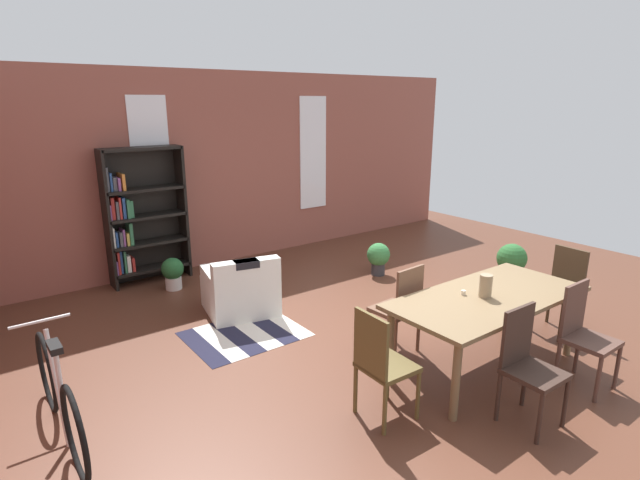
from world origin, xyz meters
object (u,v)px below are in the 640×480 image
Objects in this scene: bookshelf_tall at (140,217)px; potted_plant_corner at (378,257)px; vase_on_table at (486,286)px; bicycle_second at (59,397)px; dining_table at (488,303)px; dining_chair_head_left at (381,362)px; dining_chair_head_right at (562,287)px; armchair_white at (241,291)px; potted_plant_by_shelf at (173,272)px; potted_plant_window at (512,260)px; dining_chair_far_left at (400,306)px; dining_chair_near_right at (583,332)px; dining_chair_near_left at (527,363)px.

potted_plant_corner is at bearing -32.03° from bookshelf_tall.
vase_on_table is 3.70m from bicycle_second.
dining_chair_head_left is at bearing 179.90° from dining_table.
armchair_white is at bearing 135.61° from dining_chair_head_right.
armchair_white is (-2.64, 2.58, -0.23)m from dining_chair_head_right.
potted_plant_window reaches higher than potted_plant_by_shelf.
dining_chair_far_left is 1.16m from dining_chair_head_left.
dining_chair_near_right is at bearing -65.70° from bookshelf_tall.
dining_chair_head_right is (1.44, -0.00, -0.35)m from vase_on_table.
potted_plant_by_shelf is at bearing 128.04° from dining_chair_head_right.
bicycle_second is (-2.23, -1.29, 0.07)m from armchair_white.
dining_chair_near_left is 1.00× the size of armchair_white.
bookshelf_tall is 3.45× the size of potted_plant_window.
dining_chair_head_left is at bearing -133.07° from potted_plant_corner.
armchair_white is (-1.20, 2.58, -0.58)m from vase_on_table.
dining_chair_head_left is at bearing 142.90° from dining_chair_near_left.
dining_chair_far_left is at bearing 89.86° from dining_chair_near_left.
dining_chair_near_right is (0.90, 0.00, 0.00)m from dining_chair_near_left.
dining_chair_head_right is 1.00× the size of dining_chair_head_left.
bicycle_second reaches higher than potted_plant_window.
bookshelf_tall is (-2.30, 5.09, 0.44)m from dining_chair_near_right.
dining_chair_head_right is 1.00× the size of dining_chair_near_right.
dining_chair_head_right is 2.13× the size of potted_plant_by_shelf.
dining_chair_far_left is 0.56× the size of bicycle_second.
potted_plant_corner is (1.49, 3.29, -0.23)m from dining_chair_near_left.
vase_on_table is 2.90m from armchair_white.
bicycle_second is at bearing -150.03° from armchair_white.
dining_chair_far_left is 2.06m from armchair_white.
potted_plant_corner is at bearing 15.92° from bicycle_second.
dining_chair_head_right is at bearing -14.92° from bicycle_second.
potted_plant_corner is (1.10, 2.59, -0.58)m from vase_on_table.
dining_chair_near_right is (-0.93, -0.70, 0.00)m from dining_chair_head_right.
dining_table is 2.81m from potted_plant_corner.
dining_chair_near_right is 1.71× the size of potted_plant_window.
dining_table is 2.11× the size of dining_chair_head_right.
potted_plant_by_shelf is (-1.19, 4.55, -0.27)m from dining_chair_near_left.
dining_chair_head_right reaches higher than potted_plant_window.
dining_chair_near_right is (0.51, -0.70, -0.35)m from vase_on_table.
bookshelf_tall reaches higher than dining_chair_head_right.
potted_plant_corner is at bearing 51.81° from dining_chair_far_left.
dining_chair_head_right is 1.16m from dining_chair_near_right.
vase_on_table is at bearing -67.89° from bookshelf_tall.
potted_plant_by_shelf is 2.96m from potted_plant_corner.
dining_chair_near_left is 1.16m from dining_chair_head_left.
potted_plant_window is (4.01, -2.61, 0.07)m from potted_plant_by_shelf.
potted_plant_window is (1.34, -1.35, 0.03)m from potted_plant_corner.
vase_on_table reaches higher than dining_chair_near_right.
vase_on_table is (-0.06, 0.00, 0.19)m from dining_table.
dining_chair_far_left is 1.95× the size of potted_plant_corner.
bookshelf_tall is 3.47m from potted_plant_corner.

